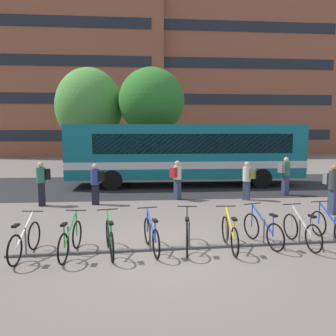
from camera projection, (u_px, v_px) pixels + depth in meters
name	position (u px, v px, depth m)	size (l,w,h in m)	color
ground	(165.00, 250.00, 8.33)	(200.00, 200.00, 0.00)	#6B605B
bus_lane_asphalt	(151.00, 186.00, 17.69)	(80.00, 7.20, 0.01)	#232326
city_bus	(184.00, 152.00, 17.64)	(12.05, 2.69, 3.20)	#0F6070
bike_rack	(189.00, 246.00, 8.41)	(8.75, 0.43, 0.70)	#47474C
parked_bicycle_white_0	(25.00, 241.00, 7.85)	(0.52, 1.72, 0.99)	black
parked_bicycle_green_1	(70.00, 240.00, 7.94)	(0.52, 1.72, 0.99)	black
parked_bicycle_green_2	(110.00, 239.00, 8.04)	(0.52, 1.71, 0.99)	black
parked_bicycle_blue_3	(151.00, 236.00, 8.24)	(0.52, 1.71, 0.99)	black
parked_bicycle_black_4	(187.00, 234.00, 8.36)	(0.52, 1.71, 0.99)	black
parked_bicycle_yellow_5	(230.00, 234.00, 8.39)	(0.52, 1.72, 0.99)	black
parked_bicycle_blue_6	(263.00, 230.00, 8.70)	(0.63, 1.68, 0.99)	black
parked_bicycle_silver_7	(302.00, 231.00, 8.63)	(0.52, 1.72, 0.99)	black
parked_bicycle_blue_8	(330.00, 227.00, 8.95)	(0.52, 1.72, 0.99)	black
commuter_olive_pack_0	(248.00, 178.00, 14.10)	(0.60, 0.55, 1.62)	#2D3851
commuter_black_pack_1	(42.00, 180.00, 13.03)	(0.59, 0.45, 1.72)	black
commuter_grey_pack_2	(285.00, 173.00, 15.10)	(0.59, 0.45, 1.72)	#2D3851
commuter_red_pack_3	(177.00, 177.00, 14.16)	(0.59, 0.58, 1.66)	#2D3851
commuter_grey_pack_4	(333.00, 186.00, 11.74)	(0.46, 0.59, 1.76)	#2D3851
commuter_black_pack_5	(96.00, 181.00, 13.25)	(0.54, 0.37, 1.63)	black
street_tree_0	(89.00, 107.00, 23.35)	(4.61, 4.61, 7.15)	brown
street_tree_1	(152.00, 101.00, 22.23)	(4.34, 4.34, 6.98)	brown
building_left_wing	(70.00, 73.00, 39.15)	(21.14, 10.62, 18.85)	brown
building_right_wing	(230.00, 59.00, 41.42)	(23.43, 10.54, 23.04)	brown
building_centre_block	(119.00, 95.00, 45.26)	(14.85, 12.54, 14.85)	gray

